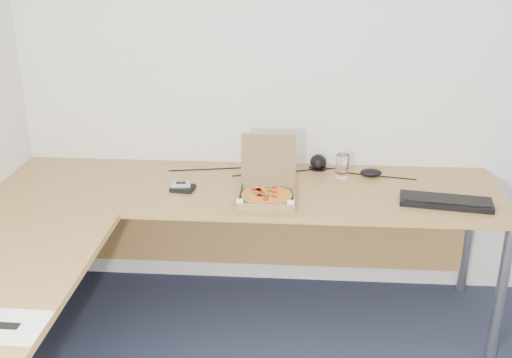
# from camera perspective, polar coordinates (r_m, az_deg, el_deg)

# --- Properties ---
(room_shell) EXTENTS (3.50, 3.50, 2.50)m
(room_shell) POSITION_cam_1_polar(r_m,az_deg,el_deg) (1.57, 13.17, -3.15)
(room_shell) COLOR silver
(room_shell) RESTS_ON ground
(desk) EXTENTS (2.50, 2.20, 0.73)m
(desk) POSITION_cam_1_polar(r_m,az_deg,el_deg) (2.73, -8.35, -4.51)
(desk) COLOR #B07F43
(desk) RESTS_ON ground
(pizza_box) EXTENTS (0.27, 0.31, 0.27)m
(pizza_box) POSITION_cam_1_polar(r_m,az_deg,el_deg) (2.90, 1.01, -1.25)
(pizza_box) COLOR olive
(pizza_box) RESTS_ON desk
(drinking_glass) EXTENTS (0.07, 0.07, 0.12)m
(drinking_glass) POSITION_cam_1_polar(r_m,az_deg,el_deg) (3.18, 8.02, 1.19)
(drinking_glass) COLOR white
(drinking_glass) RESTS_ON desk
(keyboard) EXTENTS (0.44, 0.21, 0.03)m
(keyboard) POSITION_cam_1_polar(r_m,az_deg,el_deg) (2.98, 17.23, -2.03)
(keyboard) COLOR black
(keyboard) RESTS_ON desk
(mouse) EXTENTS (0.11, 0.07, 0.04)m
(mouse) POSITION_cam_1_polar(r_m,az_deg,el_deg) (3.23, 10.64, 0.58)
(mouse) COLOR black
(mouse) RESTS_ON desk
(wallet) EXTENTS (0.12, 0.10, 0.02)m
(wallet) POSITION_cam_1_polar(r_m,az_deg,el_deg) (3.03, -6.82, -0.86)
(wallet) COLOR black
(wallet) RESTS_ON desk
(phone) EXTENTS (0.10, 0.06, 0.02)m
(phone) POSITION_cam_1_polar(r_m,az_deg,el_deg) (3.03, -6.98, -0.51)
(phone) COLOR #B2B5BA
(phone) RESTS_ON wallet
(paper_sheet) EXTENTS (0.28, 0.20, 0.00)m
(paper_sheet) POSITION_cam_1_polar(r_m,az_deg,el_deg) (2.18, -22.47, -12.50)
(paper_sheet) COLOR white
(paper_sheet) RESTS_ON desk
(dome_speaker) EXTENTS (0.10, 0.10, 0.08)m
(dome_speaker) POSITION_cam_1_polar(r_m,az_deg,el_deg) (3.29, 5.81, 1.66)
(dome_speaker) COLOR black
(dome_speaker) RESTS_ON desk
(cable_bundle) EXTENTS (0.62, 0.13, 0.01)m
(cable_bundle) POSITION_cam_1_polar(r_m,az_deg,el_deg) (3.24, 2.76, 0.67)
(cable_bundle) COLOR black
(cable_bundle) RESTS_ON desk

